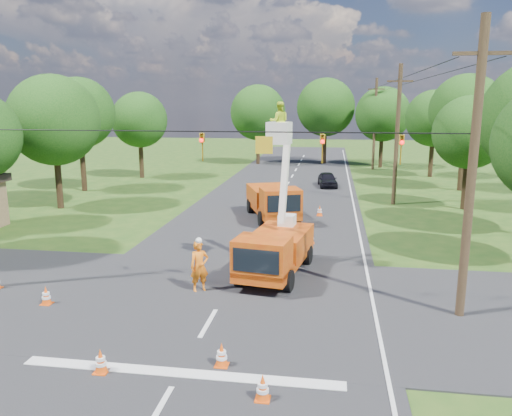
% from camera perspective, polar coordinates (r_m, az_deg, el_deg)
% --- Properties ---
extents(ground, '(140.00, 140.00, 0.00)m').
position_cam_1_polar(ground, '(36.10, 2.25, 0.25)').
color(ground, '#224715').
rests_on(ground, ground).
extents(road_main, '(12.00, 100.00, 0.06)m').
position_cam_1_polar(road_main, '(36.10, 2.25, 0.25)').
color(road_main, black).
rests_on(road_main, ground).
extents(road_cross, '(56.00, 10.00, 0.07)m').
position_cam_1_polar(road_cross, '(19.03, -3.99, -10.60)').
color(road_cross, black).
rests_on(road_cross, ground).
extents(stop_bar, '(9.00, 0.45, 0.02)m').
position_cam_1_polar(stop_bar, '(14.52, -8.71, -18.28)').
color(stop_bar, silver).
rests_on(stop_bar, ground).
extents(edge_line, '(0.12, 90.00, 0.02)m').
position_cam_1_polar(edge_line, '(35.92, 11.16, -0.03)').
color(edge_line, silver).
rests_on(edge_line, ground).
extents(bucket_truck, '(3.01, 5.99, 7.34)m').
position_cam_1_polar(bucket_truck, '(21.22, 2.23, -3.75)').
color(bucket_truck, '#C0580D').
rests_on(bucket_truck, ground).
extents(second_truck, '(4.22, 6.62, 2.33)m').
position_cam_1_polar(second_truck, '(31.60, 1.98, 0.82)').
color(second_truck, '#C0580D').
rests_on(second_truck, ground).
extents(ground_worker, '(0.89, 0.81, 2.04)m').
position_cam_1_polar(ground_worker, '(19.73, -6.49, -6.65)').
color(ground_worker, orange).
rests_on(ground_worker, ground).
extents(distant_car, '(1.97, 3.93, 1.29)m').
position_cam_1_polar(distant_car, '(44.82, 8.16, 3.24)').
color(distant_car, black).
rests_on(distant_car, ground).
extents(traffic_cone_0, '(0.38, 0.38, 0.71)m').
position_cam_1_polar(traffic_cone_0, '(14.86, -17.33, -16.38)').
color(traffic_cone_0, '#EB4F0C').
rests_on(traffic_cone_0, ground).
extents(traffic_cone_1, '(0.38, 0.38, 0.71)m').
position_cam_1_polar(traffic_cone_1, '(14.58, -3.95, -16.41)').
color(traffic_cone_1, '#EB4F0C').
rests_on(traffic_cone_1, ground).
extents(traffic_cone_2, '(0.38, 0.38, 0.71)m').
position_cam_1_polar(traffic_cone_2, '(24.82, 1.81, -4.29)').
color(traffic_cone_2, '#EB4F0C').
rests_on(traffic_cone_2, ground).
extents(traffic_cone_3, '(0.38, 0.38, 0.71)m').
position_cam_1_polar(traffic_cone_3, '(26.44, 6.31, -3.34)').
color(traffic_cone_3, '#EB4F0C').
rests_on(traffic_cone_3, ground).
extents(traffic_cone_4, '(0.38, 0.38, 0.71)m').
position_cam_1_polar(traffic_cone_4, '(20.08, -22.86, -9.22)').
color(traffic_cone_4, '#EB4F0C').
rests_on(traffic_cone_4, ground).
extents(traffic_cone_7, '(0.38, 0.38, 0.71)m').
position_cam_1_polar(traffic_cone_7, '(32.98, 7.29, -0.32)').
color(traffic_cone_7, '#EB4F0C').
rests_on(traffic_cone_7, ground).
extents(traffic_cone_8, '(0.38, 0.38, 0.71)m').
position_cam_1_polar(traffic_cone_8, '(13.13, 0.76, -19.84)').
color(traffic_cone_8, '#EB4F0C').
rests_on(traffic_cone_8, ground).
extents(pole_right_near, '(1.80, 0.30, 10.00)m').
position_cam_1_polar(pole_right_near, '(17.87, 23.47, 3.96)').
color(pole_right_near, '#4C3823').
rests_on(pole_right_near, ground).
extents(pole_right_mid, '(1.80, 0.30, 10.00)m').
position_cam_1_polar(pole_right_mid, '(37.48, 15.82, 8.12)').
color(pole_right_mid, '#4C3823').
rests_on(pole_right_mid, ground).
extents(pole_right_far, '(1.80, 0.30, 10.00)m').
position_cam_1_polar(pole_right_far, '(57.37, 13.42, 9.39)').
color(pole_right_far, '#4C3823').
rests_on(pole_right_far, ground).
extents(signal_span, '(18.00, 0.29, 1.07)m').
position_cam_1_polar(signal_span, '(17.28, 3.00, 7.26)').
color(signal_span, black).
rests_on(signal_span, ground).
extents(tree_left_d, '(6.20, 6.20, 9.24)m').
position_cam_1_polar(tree_left_d, '(37.32, -22.11, 9.26)').
color(tree_left_d, '#382616').
rests_on(tree_left_d, ground).
extents(tree_left_e, '(5.80, 5.80, 9.41)m').
position_cam_1_polar(tree_left_e, '(44.30, -19.55, 10.19)').
color(tree_left_e, '#382616').
rests_on(tree_left_e, ground).
extents(tree_left_f, '(5.40, 5.40, 8.40)m').
position_cam_1_polar(tree_left_f, '(50.75, -13.18, 9.77)').
color(tree_left_f, '#382616').
rests_on(tree_left_f, ground).
extents(tree_right_c, '(5.00, 5.00, 7.83)m').
position_cam_1_polar(tree_right_c, '(37.36, 23.26, 7.92)').
color(tree_right_c, '#382616').
rests_on(tree_right_c, ground).
extents(tree_right_d, '(6.00, 6.00, 9.70)m').
position_cam_1_polar(tree_right_d, '(45.46, 22.89, 10.21)').
color(tree_right_d, '#382616').
rests_on(tree_right_d, ground).
extents(tree_right_e, '(5.60, 5.60, 8.63)m').
position_cam_1_polar(tree_right_e, '(53.09, 19.67, 9.61)').
color(tree_right_e, '#382616').
rests_on(tree_right_e, ground).
extents(tree_far_a, '(6.60, 6.60, 9.50)m').
position_cam_1_polar(tree_far_a, '(60.81, 0.23, 10.84)').
color(tree_far_a, '#382616').
rests_on(tree_far_a, ground).
extents(tree_far_b, '(7.00, 7.00, 10.32)m').
position_cam_1_polar(tree_far_b, '(62.15, 7.97, 11.33)').
color(tree_far_b, '#382616').
rests_on(tree_far_b, ground).
extents(tree_far_c, '(6.20, 6.20, 9.18)m').
position_cam_1_polar(tree_far_c, '(59.42, 14.29, 10.34)').
color(tree_far_c, '#382616').
rests_on(tree_far_c, ground).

